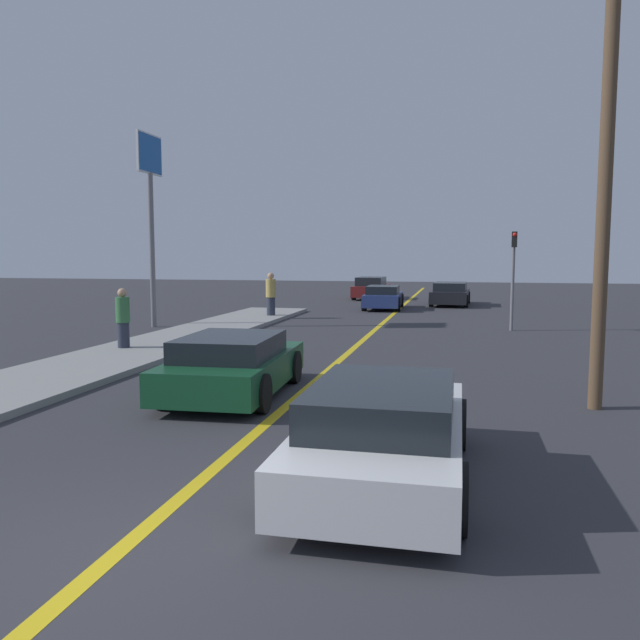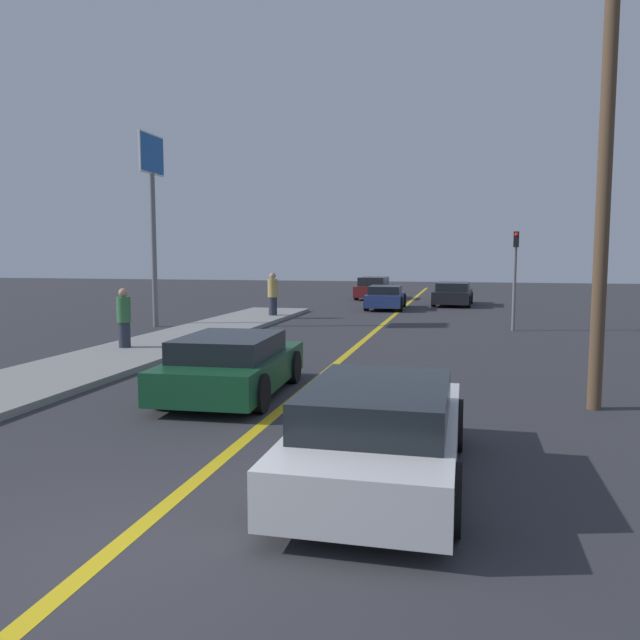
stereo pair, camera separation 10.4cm
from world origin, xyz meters
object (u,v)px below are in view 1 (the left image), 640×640
object	(u,v)px
pedestrian_near_curb	(123,318)
car_ahead_center	(233,365)
car_far_distant	(383,297)
roadside_sign	(150,185)
pedestrian_mid_group	(271,294)
utility_pole	(604,200)
traffic_light	(513,269)
car_parked_left_lot	(450,294)
car_oncoming_far	(371,288)
car_near_right_lane	(384,431)

from	to	relation	value
pedestrian_near_curb	car_ahead_center	bearing A→B (deg)	-41.79
car_far_distant	pedestrian_near_curb	xyz separation A→B (m)	(-5.36, -15.70, 0.37)
car_far_distant	roadside_sign	distance (m)	13.21
pedestrian_mid_group	utility_pole	size ratio (longest dim) A/B	0.25
pedestrian_mid_group	car_ahead_center	bearing A→B (deg)	-75.61
pedestrian_mid_group	traffic_light	world-z (taller)	traffic_light
car_parked_left_lot	pedestrian_near_curb	distance (m)	20.89
car_ahead_center	pedestrian_near_curb	size ratio (longest dim) A/B	2.58
car_oncoming_far	pedestrian_near_curb	bearing A→B (deg)	-97.98
roadside_sign	pedestrian_mid_group	bearing A→B (deg)	49.98
roadside_sign	car_oncoming_far	bearing A→B (deg)	71.03
car_far_distant	utility_pole	world-z (taller)	utility_pole
car_far_distant	car_oncoming_far	distance (m)	7.51
car_oncoming_far	car_far_distant	bearing A→B (deg)	-76.16
car_near_right_lane	car_ahead_center	xyz separation A→B (m)	(-3.40, 3.96, -0.01)
car_parked_left_lot	traffic_light	bearing A→B (deg)	-75.72
pedestrian_mid_group	roadside_sign	xyz separation A→B (m)	(-3.39, -4.03, 4.25)
car_ahead_center	utility_pole	size ratio (longest dim) A/B	0.59
car_oncoming_far	utility_pole	world-z (taller)	utility_pole
car_ahead_center	car_parked_left_lot	xyz separation A→B (m)	(3.73, 23.40, 0.02)
car_ahead_center	utility_pole	xyz separation A→B (m)	(6.63, 0.39, 3.05)
car_ahead_center	pedestrian_near_curb	distance (m)	6.57
car_far_distant	utility_pole	size ratio (longest dim) A/B	0.57
roadside_sign	traffic_light	bearing A→B (deg)	7.53
car_ahead_center	roadside_sign	world-z (taller)	roadside_sign
car_oncoming_far	pedestrian_mid_group	size ratio (longest dim) A/B	2.47
car_ahead_center	pedestrian_mid_group	bearing A→B (deg)	101.61
car_far_distant	pedestrian_near_curb	world-z (taller)	pedestrian_near_curb
car_oncoming_far	roadside_sign	size ratio (longest dim) A/B	0.63
pedestrian_near_curb	pedestrian_mid_group	xyz separation A→B (m)	(1.22, 9.95, 0.08)
pedestrian_mid_group	roadside_sign	world-z (taller)	roadside_sign
traffic_light	utility_pole	xyz separation A→B (m)	(0.55, -11.63, 1.44)
car_far_distant	car_oncoming_far	bearing A→B (deg)	100.69
roadside_sign	utility_pole	bearing A→B (deg)	-35.85
pedestrian_near_curb	pedestrian_mid_group	world-z (taller)	pedestrian_mid_group
car_parked_left_lot	pedestrian_mid_group	size ratio (longest dim) A/B	2.59
car_far_distant	roadside_sign	size ratio (longest dim) A/B	0.58
car_ahead_center	car_far_distant	world-z (taller)	car_ahead_center
car_near_right_lane	car_oncoming_far	xyz separation A→B (m)	(-4.58, 31.36, 0.06)
car_ahead_center	pedestrian_near_curb	xyz separation A→B (m)	(-4.89, 4.37, 0.37)
car_oncoming_far	pedestrian_mid_group	bearing A→B (deg)	-99.62
car_far_distant	roadside_sign	xyz separation A→B (m)	(-7.53, -9.79, 4.70)
utility_pole	pedestrian_near_curb	bearing A→B (deg)	160.94
traffic_light	utility_pole	world-z (taller)	utility_pole
traffic_light	utility_pole	size ratio (longest dim) A/B	0.49
car_near_right_lane	car_parked_left_lot	size ratio (longest dim) A/B	0.92
car_far_distant	car_parked_left_lot	world-z (taller)	car_parked_left_lot
car_far_distant	car_oncoming_far	xyz separation A→B (m)	(-1.65, 7.33, 0.07)
car_parked_left_lot	car_oncoming_far	bearing A→B (deg)	143.43
roadside_sign	utility_pole	world-z (taller)	utility_pole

